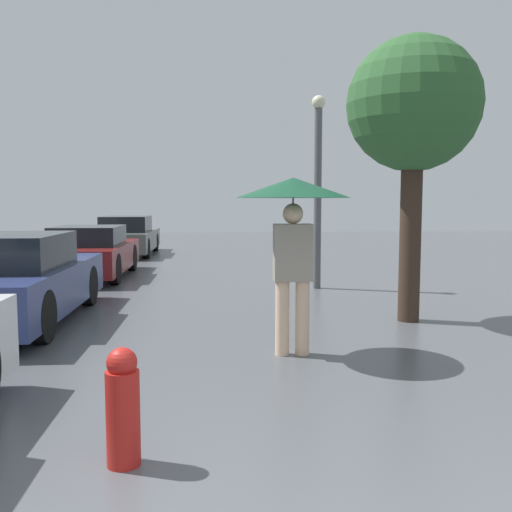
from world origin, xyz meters
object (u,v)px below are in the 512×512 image
parked_car_second (14,281)px  tree (414,109)px  parked_car_farthest (127,237)px  street_lamp (318,181)px  pedestrian (293,209)px  parked_car_third (91,253)px  fire_hydrant (123,407)px

parked_car_second → tree: tree is taller
parked_car_farthest → street_lamp: size_ratio=1.13×
parked_car_farthest → street_lamp: bearing=-57.3°
tree → street_lamp: (-0.77, 3.17, -0.90)m
tree → street_lamp: 3.39m
pedestrian → parked_car_second: pedestrian is taller
tree → parked_car_second: bearing=177.2°
parked_car_third → street_lamp: bearing=-22.3°
pedestrian → parked_car_third: pedestrian is taller
parked_car_second → tree: size_ratio=1.03×
tree → parked_car_farthest: bearing=117.7°
parked_car_third → parked_car_farthest: 5.58m
parked_car_third → parked_car_farthest: (-0.01, 5.58, 0.02)m
parked_car_second → tree: (5.66, -0.28, 2.43)m
parked_car_third → street_lamp: 5.47m
parked_car_farthest → fire_hydrant: (2.23, -15.06, -0.19)m
pedestrian → parked_car_farthest: 13.02m
parked_car_farthest → fire_hydrant: bearing=-81.6°
pedestrian → parked_car_second: bearing=151.9°
pedestrian → parked_car_farthest: size_ratio=0.47×
parked_car_third → fire_hydrant: size_ratio=5.01×
pedestrian → parked_car_farthest: bearing=106.6°
fire_hydrant → parked_car_farthest: bearing=98.4°
street_lamp → fire_hydrant: 8.13m
parked_car_second → tree: 6.16m
parked_car_third → tree: 8.02m
parked_car_farthest → tree: 12.37m
tree → street_lamp: bearing=103.7°
parked_car_second → parked_car_farthest: (0.02, 10.46, -0.02)m
parked_car_farthest → fire_hydrant: size_ratio=5.40×
fire_hydrant → parked_car_third: bearing=103.2°
tree → fire_hydrant: bearing=-128.3°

